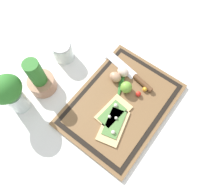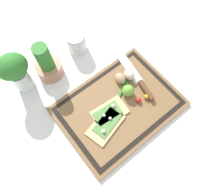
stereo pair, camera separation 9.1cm
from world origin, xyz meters
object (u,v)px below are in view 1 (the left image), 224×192
(sauce_jar, at_px, (63,52))
(herb_glass, at_px, (10,93))
(pizza_slice_near, at_px, (113,125))
(lime, at_px, (126,87))
(pizza_slice_far, at_px, (113,112))
(cherry_tomato_red, at_px, (138,94))
(egg_pink, at_px, (123,72))
(herb_pot, at_px, (40,80))
(egg_brown, at_px, (115,77))
(cherry_tomato_yellow, at_px, (145,89))
(knife, at_px, (135,77))

(sauce_jar, distance_m, herb_glass, 0.30)
(pizza_slice_near, bearing_deg, lime, 17.96)
(herb_glass, bearing_deg, lime, -44.91)
(pizza_slice_far, xyz_separation_m, cherry_tomato_red, (0.13, -0.04, 0.01))
(pizza_slice_far, relative_size, egg_pink, 2.81)
(egg_pink, relative_size, herb_pot, 0.28)
(egg_pink, distance_m, sauce_jar, 0.29)
(egg_brown, distance_m, sauce_jar, 0.27)
(herb_pot, bearing_deg, herb_glass, 172.93)
(lime, distance_m, herb_glass, 0.45)
(egg_brown, height_order, lime, lime)
(sauce_jar, bearing_deg, cherry_tomato_red, -84.56)
(egg_brown, relative_size, cherry_tomato_red, 2.40)
(cherry_tomato_yellow, distance_m, herb_glass, 0.53)
(pizza_slice_near, distance_m, cherry_tomato_yellow, 0.21)
(pizza_slice_near, xyz_separation_m, herb_pot, (-0.04, 0.35, 0.04))
(knife, bearing_deg, cherry_tomato_yellow, -111.48)
(herb_pot, relative_size, herb_glass, 0.91)
(egg_brown, height_order, herb_pot, herb_pot)
(lime, bearing_deg, pizza_slice_near, -162.04)
(egg_brown, relative_size, cherry_tomato_yellow, 2.66)
(egg_brown, height_order, egg_pink, same)
(pizza_slice_near, relative_size, egg_brown, 3.23)
(egg_pink, xyz_separation_m, cherry_tomato_red, (-0.04, -0.11, -0.01))
(herb_pot, xyz_separation_m, herb_glass, (-0.12, 0.01, 0.06))
(pizza_slice_far, xyz_separation_m, sauce_jar, (0.09, 0.35, 0.02))
(herb_glass, bearing_deg, cherry_tomato_red, -48.54)
(cherry_tomato_red, distance_m, herb_glass, 0.50)
(herb_pot, xyz_separation_m, sauce_jar, (0.17, 0.03, -0.02))
(pizza_slice_near, xyz_separation_m, herb_glass, (-0.16, 0.37, 0.10))
(lime, xyz_separation_m, cherry_tomato_yellow, (0.05, -0.06, -0.02))
(egg_brown, xyz_separation_m, sauce_jar, (-0.04, 0.27, 0.00))
(cherry_tomato_red, bearing_deg, cherry_tomato_yellow, -14.98)
(egg_pink, relative_size, cherry_tomato_red, 2.40)
(knife, xyz_separation_m, egg_brown, (-0.06, 0.06, 0.01))
(egg_brown, bearing_deg, pizza_slice_near, -145.63)
(cherry_tomato_red, bearing_deg, herb_glass, 131.46)
(lime, bearing_deg, herb_pot, 123.18)
(lime, xyz_separation_m, herb_pot, (-0.20, 0.30, 0.02))
(egg_pink, bearing_deg, pizza_slice_near, -153.33)
(lime, relative_size, cherry_tomato_yellow, 2.53)
(egg_brown, height_order, sauce_jar, sauce_jar)
(egg_pink, bearing_deg, herb_pot, 135.74)
(egg_brown, height_order, cherry_tomato_red, egg_brown)
(egg_brown, distance_m, lime, 0.07)
(knife, relative_size, sauce_jar, 3.07)
(pizza_slice_far, xyz_separation_m, cherry_tomato_yellow, (0.16, -0.05, 0.00))
(egg_pink, height_order, sauce_jar, sauce_jar)
(cherry_tomato_yellow, xyz_separation_m, herb_pot, (-0.24, 0.37, 0.04))
(knife, bearing_deg, egg_brown, 132.99)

